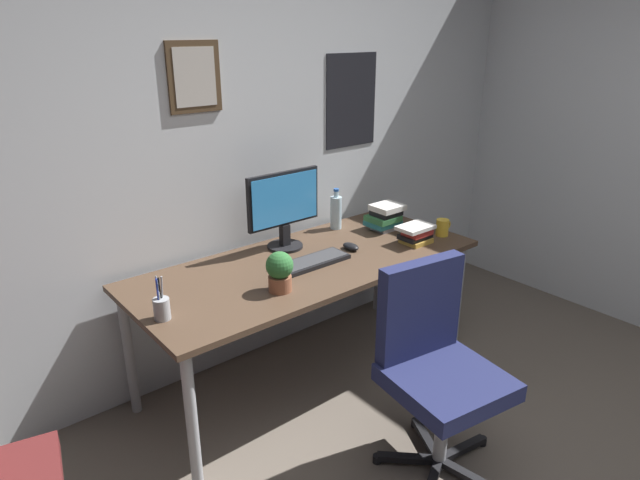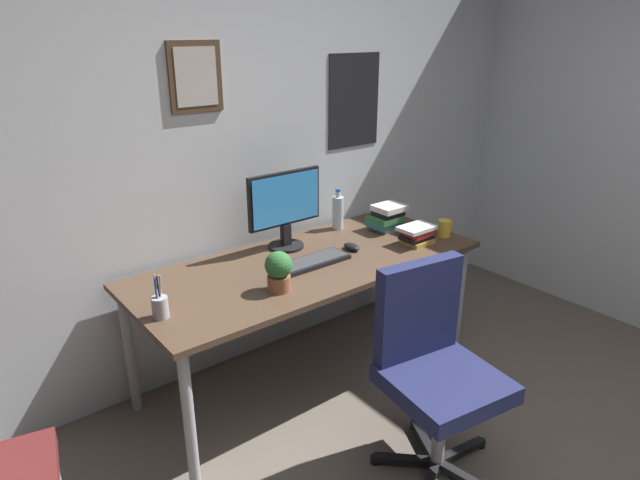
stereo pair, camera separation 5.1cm
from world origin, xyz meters
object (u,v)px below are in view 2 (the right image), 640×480
Objects in this scene: monitor at (285,206)px; book_stack_left at (417,234)px; water_bottle at (338,212)px; office_chair at (433,361)px; pen_cup at (160,306)px; book_stack_right at (387,217)px; coffee_mug_near at (445,228)px; potted_plant at (279,270)px; computer_mouse at (352,247)px; keyboard at (311,262)px.

monitor is 0.77m from book_stack_left.
book_stack_left is (0.19, -0.48, -0.05)m from water_bottle.
pen_cup is at bearing 139.70° from office_chair.
book_stack_right is at bearing -42.39° from water_bottle.
water_bottle is 1.37m from pen_cup.
pen_cup is (-1.72, 0.11, 0.00)m from coffee_mug_near.
potted_plant is at bearing -164.03° from book_stack_right.
book_stack_left reaches higher than computer_mouse.
office_chair reaches higher than potted_plant.
coffee_mug_near is (0.83, 0.65, 0.24)m from office_chair.
keyboard is at bearing 169.63° from coffee_mug_near.
coffee_mug_near is 0.22m from book_stack_left.
book_stack_right is (0.03, 0.28, 0.02)m from book_stack_left.
pen_cup is (-0.54, 0.10, -0.05)m from potted_plant.
water_bottle is at bearing 62.33° from computer_mouse.
pen_cup is at bearing -176.52° from computer_mouse.
water_bottle is 2.23× the size of coffee_mug_near.
keyboard is 2.15× the size of pen_cup.
keyboard is 0.58m from water_bottle.
pen_cup reaches higher than keyboard.
book_stack_right is (1.54, 0.19, 0.03)m from pen_cup.
office_chair is 3.76× the size of water_bottle.
office_chair is at bearing -124.25° from book_stack_right.
computer_mouse is at bearing -163.33° from book_stack_right.
book_stack_right is at bearing 122.23° from coffee_mug_near.
book_stack_right is at bearing 16.67° from computer_mouse.
coffee_mug_near is 1.18m from potted_plant.
potted_plant is 0.95× the size of book_stack_left.
keyboard is 3.80× the size of coffee_mug_near.
monitor is 0.57m from potted_plant.
potted_plant reaches higher than keyboard.
office_chair is at bearing -62.05° from potted_plant.
monitor is 2.19× the size of book_stack_right.
book_stack_left is 0.98× the size of book_stack_right.
pen_cup is 1.55m from book_stack_right.
pen_cup reaches higher than coffee_mug_near.
water_bottle is at bearing 137.61° from book_stack_right.
monitor is at bearing 145.52° from book_stack_left.
pen_cup is 0.97× the size of book_stack_left.
keyboard is 1.70× the size of water_bottle.
monitor is 2.30× the size of pen_cup.
potted_plant is (-0.34, -0.43, -0.14)m from monitor.
keyboard is at bearing 167.73° from book_stack_left.
keyboard is at bearing -97.61° from monitor.
office_chair is 1.17m from book_stack_right.
water_bottle is 1.26× the size of pen_cup.
pen_cup is at bearing 176.50° from book_stack_left.
book_stack_right is (-0.19, 0.30, 0.03)m from coffee_mug_near.
office_chair is 1.20m from pen_cup.
computer_mouse is 0.56× the size of potted_plant.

